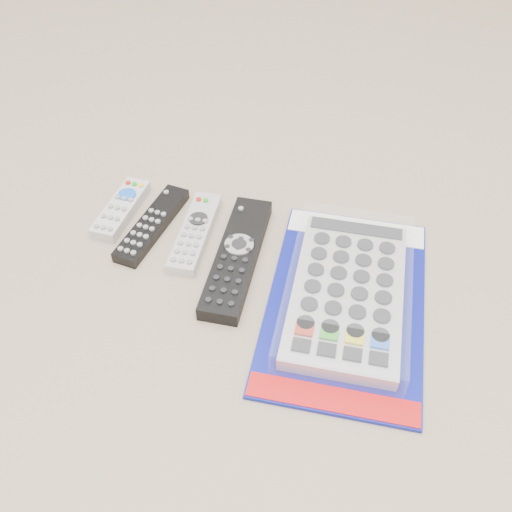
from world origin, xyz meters
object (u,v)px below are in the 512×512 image
(remote_small_grey, at_px, (121,209))
(remote_large_black, at_px, (237,257))
(remote_silver_dvd, at_px, (195,232))
(jumbo_remote_packaged, at_px, (348,292))
(remote_slim_black, at_px, (152,225))

(remote_small_grey, xyz_separation_m, remote_large_black, (0.22, -0.05, 0.00))
(remote_large_black, bearing_deg, remote_small_grey, 162.38)
(remote_silver_dvd, relative_size, remote_large_black, 0.72)
(remote_small_grey, distance_m, jumbo_remote_packaged, 0.41)
(remote_silver_dvd, relative_size, jumbo_remote_packaged, 0.48)
(remote_large_black, bearing_deg, remote_silver_dvd, 152.80)
(remote_slim_black, height_order, remote_silver_dvd, same)
(remote_slim_black, height_order, remote_large_black, remote_large_black)
(remote_small_grey, relative_size, remote_large_black, 0.57)
(remote_slim_black, relative_size, remote_silver_dvd, 1.03)
(remote_large_black, bearing_deg, jumbo_remote_packaged, -13.64)
(remote_small_grey, relative_size, remote_slim_black, 0.77)
(remote_small_grey, distance_m, remote_slim_black, 0.07)
(remote_small_grey, bearing_deg, jumbo_remote_packaged, -11.33)
(remote_silver_dvd, height_order, remote_large_black, remote_large_black)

